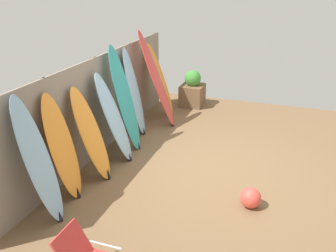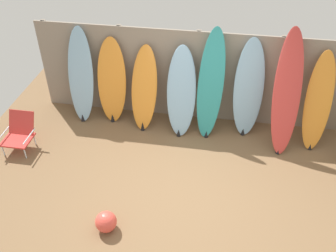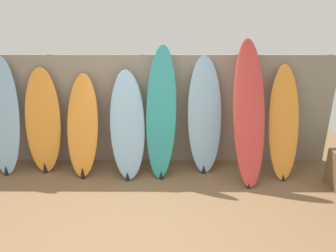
{
  "view_description": "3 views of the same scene",
  "coord_description": "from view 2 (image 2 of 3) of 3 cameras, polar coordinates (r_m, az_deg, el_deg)",
  "views": [
    {
      "loc": [
        -5.67,
        -1.36,
        3.19
      ],
      "look_at": [
        -0.38,
        0.52,
        0.86
      ],
      "focal_mm": 40.0,
      "sensor_mm": 36.0,
      "label": 1
    },
    {
      "loc": [
        0.47,
        -4.11,
        4.43
      ],
      "look_at": [
        -0.3,
        0.55,
        0.8
      ],
      "focal_mm": 40.0,
      "sensor_mm": 36.0,
      "label": 2
    },
    {
      "loc": [
        0.42,
        -3.07,
        2.58
      ],
      "look_at": [
        0.39,
        1.0,
        1.01
      ],
      "focal_mm": 35.0,
      "sensor_mm": 36.0,
      "label": 3
    }
  ],
  "objects": [
    {
      "name": "ground",
      "position": [
        6.06,
        1.99,
        -9.43
      ],
      "size": [
        7.68,
        7.68,
        0.0
      ],
      "primitive_type": "plane",
      "color": "brown"
    },
    {
      "name": "fence_back",
      "position": [
        7.08,
        4.38,
        7.52
      ],
      "size": [
        6.08,
        0.11,
        1.8
      ],
      "color": "gray",
      "rests_on": "ground"
    },
    {
      "name": "surfboard_skyblue_0",
      "position": [
        7.28,
        -13.14,
        7.38
      ],
      "size": [
        0.51,
        0.56,
        1.79
      ],
      "color": "#8CB7D6",
      "rests_on": "ground"
    },
    {
      "name": "surfboard_orange_1",
      "position": [
        7.17,
        -8.56,
        6.7
      ],
      "size": [
        0.57,
        0.46,
        1.64
      ],
      "color": "orange",
      "rests_on": "ground"
    },
    {
      "name": "surfboard_orange_2",
      "position": [
        6.95,
        -3.65,
        5.63
      ],
      "size": [
        0.51,
        0.64,
        1.55
      ],
      "color": "orange",
      "rests_on": "ground"
    },
    {
      "name": "surfboard_skyblue_3",
      "position": [
        6.79,
        2.05,
        5.17
      ],
      "size": [
        0.59,
        0.7,
        1.61
      ],
      "color": "#8CB7D6",
      "rests_on": "ground"
    },
    {
      "name": "surfboard_teal_4",
      "position": [
        6.68,
        6.51,
        6.14
      ],
      "size": [
        0.52,
        0.63,
        1.98
      ],
      "color": "teal",
      "rests_on": "ground"
    },
    {
      "name": "surfboard_skyblue_5",
      "position": [
        6.83,
        12.17,
        5.47
      ],
      "size": [
        0.57,
        0.48,
        1.81
      ],
      "color": "#8CB7D6",
      "rests_on": "ground"
    },
    {
      "name": "surfboard_red_6",
      "position": [
        6.62,
        17.67,
        4.72
      ],
      "size": [
        0.51,
        0.88,
        2.08
      ],
      "color": "#D13D38",
      "rests_on": "ground"
    },
    {
      "name": "surfboard_orange_7",
      "position": [
        6.95,
        21.92,
        3.38
      ],
      "size": [
        0.47,
        0.67,
        1.69
      ],
      "color": "orange",
      "rests_on": "ground"
    },
    {
      "name": "beach_chair",
      "position": [
        7.11,
        -21.72,
        -0.85
      ],
      "size": [
        0.5,
        0.58,
        0.63
      ],
      "rotation": [
        0.0,
        0.0,
        -0.01
      ],
      "color": "silver",
      "rests_on": "ground"
    },
    {
      "name": "beach_ball",
      "position": [
        5.5,
        -9.43,
        -14.2
      ],
      "size": [
        0.31,
        0.31,
        0.31
      ],
      "primitive_type": "sphere",
      "color": "#E54C3F",
      "rests_on": "ground"
    }
  ]
}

